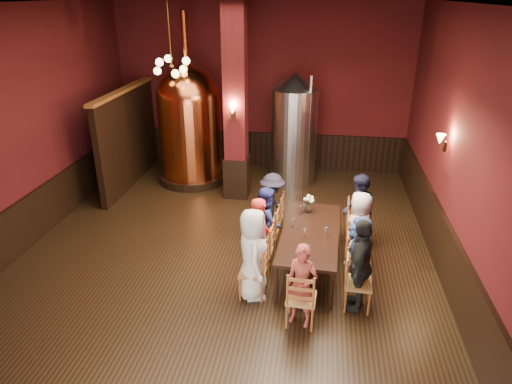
# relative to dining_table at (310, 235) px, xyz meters

# --- Properties ---
(room) EXTENTS (10.00, 10.02, 4.50)m
(room) POSITION_rel_dining_table_xyz_m (-1.60, 0.23, 1.56)
(room) COLOR black
(room) RESTS_ON ground
(wainscot_right) EXTENTS (0.08, 9.90, 1.00)m
(wainscot_right) POSITION_rel_dining_table_xyz_m (2.36, 0.23, -0.19)
(wainscot_right) COLOR black
(wainscot_right) RESTS_ON ground
(wainscot_back) EXTENTS (7.90, 0.08, 1.00)m
(wainscot_back) POSITION_rel_dining_table_xyz_m (-1.60, 5.19, -0.19)
(wainscot_back) COLOR black
(wainscot_back) RESTS_ON ground
(wainscot_left) EXTENTS (0.08, 9.90, 1.00)m
(wainscot_left) POSITION_rel_dining_table_xyz_m (-5.56, 0.23, -0.19)
(wainscot_left) COLOR black
(wainscot_left) RESTS_ON ground
(column) EXTENTS (0.58, 0.58, 4.50)m
(column) POSITION_rel_dining_table_xyz_m (-1.90, 3.03, 1.56)
(column) COLOR #4C1012
(column) RESTS_ON ground
(partition) EXTENTS (0.22, 3.50, 2.40)m
(partition) POSITION_rel_dining_table_xyz_m (-4.80, 3.43, 0.51)
(partition) COLOR black
(partition) RESTS_ON ground
(pendant_cluster) EXTENTS (0.90, 0.90, 1.70)m
(pendant_cluster) POSITION_rel_dining_table_xyz_m (-3.40, 3.13, 2.41)
(pendant_cluster) COLOR #A57226
(pendant_cluster) RESTS_ON room
(sconce_wall) EXTENTS (0.20, 0.20, 0.36)m
(sconce_wall) POSITION_rel_dining_table_xyz_m (2.30, 1.03, 1.51)
(sconce_wall) COLOR black
(sconce_wall) RESTS_ON room
(sconce_column) EXTENTS (0.20, 0.20, 0.36)m
(sconce_column) POSITION_rel_dining_table_xyz_m (-1.90, 2.73, 1.51)
(sconce_column) COLOR black
(sconce_column) RESTS_ON column
(dining_table) EXTENTS (1.11, 2.44, 0.75)m
(dining_table) POSITION_rel_dining_table_xyz_m (0.00, 0.00, 0.00)
(dining_table) COLOR black
(dining_table) RESTS_ON ground
(chair_0) EXTENTS (0.48, 0.48, 0.92)m
(chair_0) POSITION_rel_dining_table_xyz_m (-0.89, -0.96, -0.23)
(chair_0) COLOR brown
(chair_0) RESTS_ON ground
(person_0) EXTENTS (0.66, 0.86, 1.58)m
(person_0) POSITION_rel_dining_table_xyz_m (-0.89, -0.96, 0.10)
(person_0) COLOR silver
(person_0) RESTS_ON ground
(chair_1) EXTENTS (0.48, 0.48, 0.92)m
(chair_1) POSITION_rel_dining_table_xyz_m (-0.86, -0.29, -0.23)
(chair_1) COLOR brown
(chair_1) RESTS_ON ground
(person_1) EXTENTS (0.51, 0.63, 1.48)m
(person_1) POSITION_rel_dining_table_xyz_m (-0.86, -0.29, 0.05)
(person_1) COLOR red
(person_1) RESTS_ON ground
(chair_2) EXTENTS (0.48, 0.48, 0.92)m
(chair_2) POSITION_rel_dining_table_xyz_m (-0.83, 0.37, -0.23)
(chair_2) COLOR brown
(chair_2) RESTS_ON ground
(person_2) EXTENTS (0.48, 0.74, 1.39)m
(person_2) POSITION_rel_dining_table_xyz_m (-0.83, 0.37, 0.01)
(person_2) COLOR navy
(person_2) RESTS_ON ground
(chair_3) EXTENTS (0.48, 0.48, 0.92)m
(chair_3) POSITION_rel_dining_table_xyz_m (-0.80, 1.04, -0.23)
(chair_3) COLOR brown
(chair_3) RESTS_ON ground
(person_3) EXTENTS (0.60, 0.95, 1.40)m
(person_3) POSITION_rel_dining_table_xyz_m (-0.80, 1.04, 0.01)
(person_3) COLOR black
(person_3) RESTS_ON ground
(chair_4) EXTENTS (0.48, 0.48, 0.92)m
(chair_4) POSITION_rel_dining_table_xyz_m (0.80, -1.04, -0.23)
(chair_4) COLOR brown
(chair_4) RESTS_ON ground
(person_4) EXTENTS (0.59, 0.99, 1.58)m
(person_4) POSITION_rel_dining_table_xyz_m (0.80, -1.04, 0.10)
(person_4) COLOR black
(person_4) RESTS_ON ground
(chair_5) EXTENTS (0.48, 0.48, 0.92)m
(chair_5) POSITION_rel_dining_table_xyz_m (0.83, -0.37, -0.23)
(chair_5) COLOR brown
(chair_5) RESTS_ON ground
(person_5) EXTENTS (0.41, 1.20, 1.29)m
(person_5) POSITION_rel_dining_table_xyz_m (0.83, -0.37, -0.04)
(person_5) COLOR #3B5DB2
(person_5) RESTS_ON ground
(chair_6) EXTENTS (0.48, 0.48, 0.92)m
(chair_6) POSITION_rel_dining_table_xyz_m (0.86, 0.29, -0.23)
(chair_6) COLOR brown
(chair_6) RESTS_ON ground
(person_6) EXTENTS (0.63, 0.80, 1.43)m
(person_6) POSITION_rel_dining_table_xyz_m (0.86, 0.29, 0.03)
(person_6) COLOR beige
(person_6) RESTS_ON ground
(chair_7) EXTENTS (0.48, 0.48, 0.92)m
(chair_7) POSITION_rel_dining_table_xyz_m (0.89, 0.96, -0.23)
(chair_7) COLOR brown
(chair_7) RESTS_ON ground
(person_7) EXTENTS (0.51, 0.79, 1.50)m
(person_7) POSITION_rel_dining_table_xyz_m (0.89, 0.96, 0.06)
(person_7) COLOR black
(person_7) RESTS_ON ground
(chair_8) EXTENTS (0.48, 0.48, 0.92)m
(chair_8) POSITION_rel_dining_table_xyz_m (-0.07, -1.55, -0.23)
(chair_8) COLOR brown
(chair_8) RESTS_ON ground
(person_8) EXTENTS (0.56, 0.45, 1.35)m
(person_8) POSITION_rel_dining_table_xyz_m (-0.07, -1.55, -0.01)
(person_8) COLOR brown
(person_8) RESTS_ON ground
(copper_kettle) EXTENTS (1.95, 1.95, 4.26)m
(copper_kettle) POSITION_rel_dining_table_xyz_m (-3.26, 3.84, 0.87)
(copper_kettle) COLOR black
(copper_kettle) RESTS_ON ground
(steel_vessel) EXTENTS (1.46, 1.46, 2.87)m
(steel_vessel) POSITION_rel_dining_table_xyz_m (-0.61, 4.09, 0.75)
(steel_vessel) COLOR #B2B2B7
(steel_vessel) RESTS_ON ground
(rose_vase) EXTENTS (0.21, 0.21, 0.36)m
(rose_vase) POSITION_rel_dining_table_xyz_m (-0.07, 0.78, 0.29)
(rose_vase) COLOR white
(rose_vase) RESTS_ON dining_table
(wine_glass_0) EXTENTS (0.07, 0.07, 0.17)m
(wine_glass_0) POSITION_rel_dining_table_xyz_m (-0.16, 0.76, 0.15)
(wine_glass_0) COLOR white
(wine_glass_0) RESTS_ON dining_table
(wine_glass_1) EXTENTS (0.07, 0.07, 0.17)m
(wine_glass_1) POSITION_rel_dining_table_xyz_m (-0.21, 0.69, 0.15)
(wine_glass_1) COLOR white
(wine_glass_1) RESTS_ON dining_table
(wine_glass_2) EXTENTS (0.07, 0.07, 0.17)m
(wine_glass_2) POSITION_rel_dining_table_xyz_m (-0.10, -0.23, 0.15)
(wine_glass_2) COLOR white
(wine_glass_2) RESTS_ON dining_table
(wine_glass_3) EXTENTS (0.07, 0.07, 0.17)m
(wine_glass_3) POSITION_rel_dining_table_xyz_m (-0.32, 0.14, 0.15)
(wine_glass_3) COLOR white
(wine_glass_3) RESTS_ON dining_table
(wine_glass_4) EXTENTS (0.07, 0.07, 0.17)m
(wine_glass_4) POSITION_rel_dining_table_xyz_m (-0.15, -0.90, 0.15)
(wine_glass_4) COLOR white
(wine_glass_4) RESTS_ON dining_table
(wine_glass_5) EXTENTS (0.07, 0.07, 0.17)m
(wine_glass_5) POSITION_rel_dining_table_xyz_m (0.27, -0.13, 0.15)
(wine_glass_5) COLOR white
(wine_glass_5) RESTS_ON dining_table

